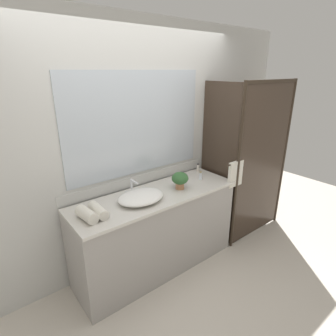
{
  "coord_description": "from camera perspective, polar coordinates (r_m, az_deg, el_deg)",
  "views": [
    {
      "loc": [
        -1.46,
        -2.04,
        2.1
      ],
      "look_at": [
        0.15,
        0.0,
        1.15
      ],
      "focal_mm": 28.82,
      "sensor_mm": 36.0,
      "label": 1
    }
  ],
  "objects": [
    {
      "name": "wall_back_with_mirror",
      "position": [
        2.9,
        -6.56,
        4.14
      ],
      "size": [
        4.4,
        0.06,
        2.6
      ],
      "color": "silver",
      "rests_on": "ground_plane"
    },
    {
      "name": "sink_basin",
      "position": [
        2.63,
        -5.73,
        -6.07
      ],
      "size": [
        0.47,
        0.36,
        0.09
      ],
      "primitive_type": "ellipsoid",
      "color": "white",
      "rests_on": "vanity_cabinet"
    },
    {
      "name": "rolled_towel_middle",
      "position": [
        2.45,
        -14.52,
        -8.7
      ],
      "size": [
        0.09,
        0.25,
        0.09
      ],
      "primitive_type": "cylinder",
      "rotation": [
        1.57,
        0.0,
        -0.01
      ],
      "color": "silver",
      "rests_on": "vanity_cabinet"
    },
    {
      "name": "faucet",
      "position": [
        2.75,
        -7.59,
        -4.62
      ],
      "size": [
        0.17,
        0.14,
        0.17
      ],
      "color": "silver",
      "rests_on": "vanity_cabinet"
    },
    {
      "name": "ground_plane",
      "position": [
        3.27,
        -2.2,
        -19.9
      ],
      "size": [
        8.0,
        8.0,
        0.0
      ],
      "primitive_type": "plane",
      "color": "beige"
    },
    {
      "name": "amenity_bottle_conditioner",
      "position": [
        3.38,
        6.36,
        0.07
      ],
      "size": [
        0.03,
        0.03,
        0.1
      ],
      "color": "silver",
      "rests_on": "vanity_cabinet"
    },
    {
      "name": "rolled_towel_near_edge",
      "position": [
        2.4,
        -16.79,
        -9.42
      ],
      "size": [
        0.13,
        0.24,
        0.1
      ],
      "primitive_type": "cylinder",
      "rotation": [
        1.57,
        0.0,
        0.13
      ],
      "color": "silver",
      "rests_on": "vanity_cabinet"
    },
    {
      "name": "potted_plant",
      "position": [
        2.86,
        2.56,
        -2.36
      ],
      "size": [
        0.18,
        0.18,
        0.18
      ],
      "color": "#B77A51",
      "rests_on": "vanity_cabinet"
    },
    {
      "name": "vanity_cabinet",
      "position": [
        3.01,
        -2.42,
        -13.2
      ],
      "size": [
        1.8,
        0.58,
        0.9
      ],
      "color": "#9E9993",
      "rests_on": "ground_plane"
    },
    {
      "name": "shower_enclosure",
      "position": [
        3.47,
        16.75,
        1.2
      ],
      "size": [
        1.2,
        0.59,
        2.0
      ],
      "color": "#2D2319",
      "rests_on": "ground_plane"
    },
    {
      "name": "amenity_bottle_shampoo",
      "position": [
        3.13,
        6.95,
        -1.65
      ],
      "size": [
        0.03,
        0.03,
        0.1
      ],
      "color": "silver",
      "rests_on": "vanity_cabinet"
    }
  ]
}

